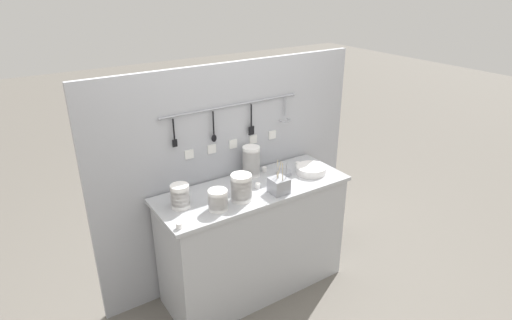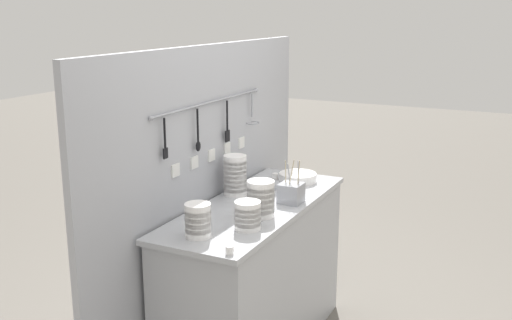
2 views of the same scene
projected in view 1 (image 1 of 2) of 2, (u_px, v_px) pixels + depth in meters
The scene contains 15 objects.
ground_plane at pixel (253, 285), 3.69m from camera, with size 20.00×20.00×0.00m, color #666059.
counter at pixel (253, 239), 3.50m from camera, with size 1.54×0.57×0.95m.
back_wall at pixel (232, 174), 3.56m from camera, with size 2.34×0.11×1.86m.
bowl_stack_nested_right at pixel (251, 161), 3.46m from camera, with size 0.14×0.14×0.25m.
bowl_stack_short_front at pixel (180, 196), 3.00m from camera, with size 0.13×0.13×0.17m.
bowl_stack_back_corner at pixel (241, 188), 3.08m from camera, with size 0.15×0.15×0.20m.
bowl_stack_wide_centre at pixel (218, 200), 2.97m from camera, with size 0.14×0.14×0.15m.
plate_stack at pixel (311, 170), 3.54m from camera, with size 0.25×0.25×0.06m.
steel_mixing_bowl at pixel (284, 173), 3.51m from camera, with size 0.13×0.13×0.03m.
cutlery_caddy at pixel (279, 185), 3.21m from camera, with size 0.13×0.13×0.27m.
cup_front_left at pixel (264, 169), 3.56m from camera, with size 0.04×0.04×0.04m.
cup_mid_row at pixel (298, 164), 3.66m from camera, with size 0.04×0.04×0.04m.
cup_centre at pixel (248, 185), 3.30m from camera, with size 0.04×0.04×0.04m.
cup_edge_near at pixel (179, 226), 2.77m from camera, with size 0.04×0.04×0.04m.
cup_front_right at pixel (258, 186), 3.29m from camera, with size 0.04×0.04×0.04m.
Camera 1 is at (-1.60, -2.47, 2.48)m, focal length 30.00 mm.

